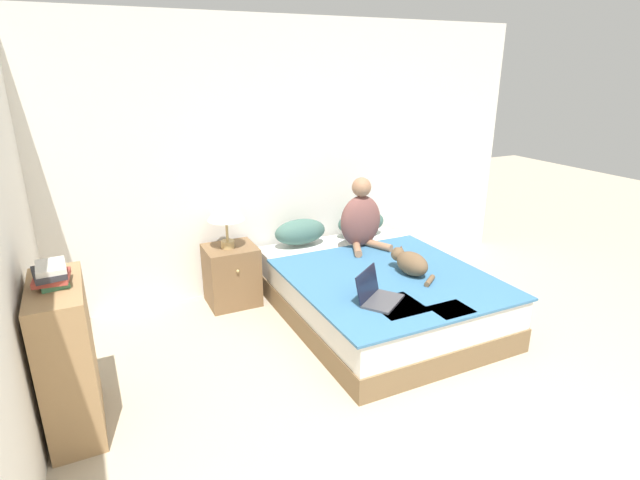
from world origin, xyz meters
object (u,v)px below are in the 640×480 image
at_px(bookshelf, 67,358).
at_px(pillow_far, 361,223).
at_px(bed, 377,293).
at_px(pillow_near, 300,232).
at_px(cat_tabby, 410,263).
at_px(book_stack_top, 51,275).
at_px(laptop_open, 377,295).
at_px(nightstand, 232,275).
at_px(table_lamp, 226,210).
at_px(person_sitting, 361,219).

bearing_deg(bookshelf, pillow_far, 24.81).
distance_m(bed, pillow_near, 1.01).
xyz_separation_m(cat_tabby, book_stack_top, (-2.61, -0.20, 0.46)).
bearing_deg(bed, book_stack_top, -170.57).
bearing_deg(laptop_open, nightstand, 82.76).
distance_m(bookshelf, book_stack_top, 0.54).
distance_m(pillow_far, table_lamp, 1.47).
bearing_deg(laptop_open, bookshelf, 140.80).
distance_m(pillow_far, cat_tabby, 1.09).
height_order(bed, table_lamp, table_lamp).
bearing_deg(laptop_open, pillow_far, 28.54).
distance_m(bed, bookshelf, 2.47).
bearing_deg(pillow_near, person_sitting, -31.23).
distance_m(nightstand, book_stack_top, 1.97).
bearing_deg(table_lamp, pillow_far, 2.57).
relative_size(person_sitting, nightstand, 1.21).
distance_m(laptop_open, table_lamp, 1.59).
xyz_separation_m(bed, person_sitting, (0.16, 0.57, 0.51)).
relative_size(laptop_open, bookshelf, 0.45).
xyz_separation_m(bookshelf, book_stack_top, (-0.00, -0.00, 0.54)).
xyz_separation_m(pillow_near, cat_tabby, (0.54, -1.08, -0.02)).
bearing_deg(book_stack_top, pillow_near, 31.64).
height_order(table_lamp, bookshelf, table_lamp).
bearing_deg(table_lamp, bed, -36.83).
bearing_deg(pillow_near, nightstand, -175.70).
height_order(laptop_open, bookshelf, bookshelf).
relative_size(bed, bookshelf, 2.17).
distance_m(cat_tabby, nightstand, 1.65).
relative_size(nightstand, book_stack_top, 2.17).
height_order(pillow_far, bookshelf, bookshelf).
xyz_separation_m(nightstand, book_stack_top, (-1.35, -1.23, 0.74)).
bearing_deg(bed, cat_tabby, -46.72).
distance_m(person_sitting, cat_tabby, 0.80).
relative_size(person_sitting, book_stack_top, 2.63).
bearing_deg(cat_tabby, table_lamp, 44.56).
bearing_deg(book_stack_top, pillow_far, 24.83).
height_order(bed, person_sitting, person_sitting).
distance_m(pillow_near, laptop_open, 1.41).
bearing_deg(person_sitting, nightstand, 168.43).
distance_m(pillow_near, person_sitting, 0.61).
xyz_separation_m(pillow_near, table_lamp, (-0.74, -0.06, 0.33)).
bearing_deg(bookshelf, table_lamp, 42.30).
bearing_deg(pillow_near, cat_tabby, -63.65).
relative_size(bed, cat_tabby, 3.96).
xyz_separation_m(cat_tabby, nightstand, (-1.26, 1.03, -0.28)).
xyz_separation_m(person_sitting, cat_tabby, (0.03, -0.78, -0.18)).
relative_size(bed, pillow_near, 3.96).
xyz_separation_m(cat_tabby, table_lamp, (-1.28, 1.02, 0.36)).
distance_m(nightstand, table_lamp, 0.64).
bearing_deg(pillow_far, laptop_open, -115.77).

